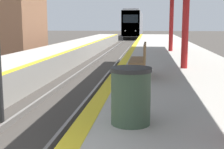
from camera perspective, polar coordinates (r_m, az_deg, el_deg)
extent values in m
cube|color=black|center=(55.84, 4.04, 7.10)|extent=(2.24, 20.38, 0.55)
cube|color=#99999E|center=(55.80, 4.07, 9.31)|extent=(2.64, 22.65, 3.74)
cube|color=#E54C19|center=(44.57, 3.39, 9.31)|extent=(2.59, 0.16, 3.67)
cube|color=black|center=(44.52, 3.40, 10.15)|extent=(2.11, 0.06, 1.12)
cube|color=gray|center=(55.84, 4.09, 11.35)|extent=(2.24, 21.51, 0.24)
sphere|color=white|center=(44.57, 2.43, 7.99)|extent=(0.18, 0.18, 0.18)
sphere|color=white|center=(44.49, 4.32, 7.97)|extent=(0.18, 0.18, 0.18)
cylinder|color=red|center=(10.46, 13.39, 11.78)|extent=(0.22, 0.22, 3.90)
cylinder|color=red|center=(16.90, 10.84, 10.84)|extent=(0.22, 0.22, 3.90)
cylinder|color=#384C38|center=(4.55, 3.44, -4.29)|extent=(0.58, 0.58, 0.77)
cylinder|color=#262626|center=(4.47, 3.50, 0.91)|extent=(0.60, 0.60, 0.06)
cube|color=brown|center=(8.61, 4.73, 2.51)|extent=(0.44, 1.58, 0.08)
cube|color=brown|center=(8.58, 6.03, 4.22)|extent=(0.06, 1.58, 0.44)
cube|color=#262628|center=(8.01, 4.55, 0.28)|extent=(0.35, 0.08, 0.40)
cube|color=#262628|center=(9.26, 4.85, 1.50)|extent=(0.35, 0.08, 0.40)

